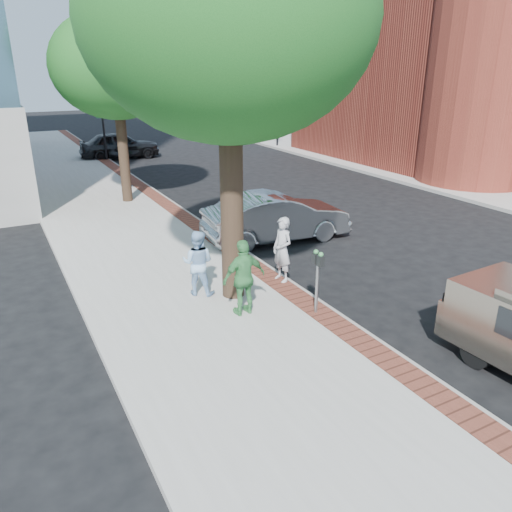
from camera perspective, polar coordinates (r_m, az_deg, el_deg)
ground at (r=10.95m, az=4.67°, el=-8.22°), size 120.00×120.00×0.00m
sidewalk at (r=17.23m, az=-14.23°, el=2.57°), size 5.00×60.00×0.15m
brick_strip at (r=17.82m, az=-7.41°, el=3.93°), size 0.60×60.00×0.01m
curb at (r=17.96m, az=-6.36°, el=3.85°), size 0.10×60.00×0.15m
sidewalk_far at (r=25.97m, az=22.53°, el=7.73°), size 5.00×60.00×0.15m
church at (r=33.75m, az=24.91°, el=22.50°), size 19.00×16.00×20.40m
signal_near at (r=30.75m, az=-17.09°, el=14.37°), size 0.70×0.15×3.80m
signal_far at (r=34.98m, az=2.49°, el=15.93°), size 0.70×0.15×3.80m
tree_near at (r=10.96m, az=-3.17°, el=25.38°), size 6.00×6.00×8.51m
tree_far at (r=20.53m, az=-15.80°, el=20.18°), size 4.80×4.80×7.14m
parking_meter at (r=10.87m, az=7.07°, el=-1.48°), size 0.12×0.32×1.47m
person_gray at (r=12.55m, az=3.03°, el=0.73°), size 0.48×0.66×1.68m
person_officer at (r=11.90m, az=-6.66°, el=-0.77°), size 0.98×0.95×1.59m
person_green at (r=10.84m, az=-1.38°, el=-2.49°), size 1.03×0.46×1.72m
sedan_silver at (r=16.02m, az=2.37°, el=4.45°), size 4.82×2.03×1.55m
bg_car at (r=32.02m, az=-15.34°, el=12.14°), size 4.83×2.27×1.60m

